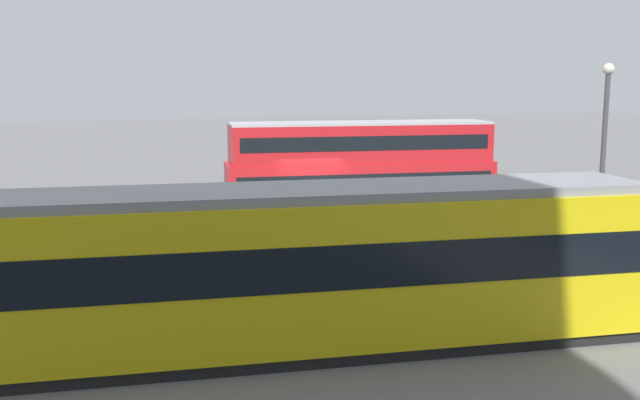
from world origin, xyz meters
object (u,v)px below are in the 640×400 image
object	(u,v)px
double_decker_bus	(360,166)
street_lamp	(604,145)
pedestrian_near_railing	(285,216)
pedestrian_crossing	(401,238)
tram_yellow	(296,267)
info_sign	(136,212)

from	to	relation	value
double_decker_bus	street_lamp	xyz separation A→B (m)	(-4.16, 10.15, 1.65)
pedestrian_near_railing	pedestrian_crossing	xyz separation A→B (m)	(-2.31, 4.47, 0.00)
double_decker_bus	pedestrian_near_railing	world-z (taller)	double_decker_bus
street_lamp	tram_yellow	bearing A→B (deg)	21.95
double_decker_bus	info_sign	distance (m)	11.72
pedestrian_crossing	info_sign	distance (m)	8.10
double_decker_bus	info_sign	bearing A→B (deg)	32.61
pedestrian_crossing	double_decker_bus	bearing A→B (deg)	-104.49
pedestrian_crossing	street_lamp	size ratio (longest dim) A/B	0.28
pedestrian_near_railing	street_lamp	world-z (taller)	street_lamp
street_lamp	double_decker_bus	bearing A→B (deg)	-67.73
tram_yellow	pedestrian_near_railing	world-z (taller)	tram_yellow
double_decker_bus	pedestrian_crossing	bearing A→B (deg)	75.51
double_decker_bus	pedestrian_crossing	distance (m)	9.92
pedestrian_crossing	street_lamp	distance (m)	7.16
double_decker_bus	pedestrian_near_railing	distance (m)	7.04
info_sign	street_lamp	bearing A→B (deg)	164.71
double_decker_bus	tram_yellow	distance (m)	16.47
double_decker_bus	tram_yellow	xyz separation A→B (m)	(7.29, 14.76, -0.19)
pedestrian_crossing	info_sign	world-z (taller)	info_sign
tram_yellow	double_decker_bus	bearing A→B (deg)	-116.29
tram_yellow	street_lamp	xyz separation A→B (m)	(-11.45, -4.61, 1.85)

